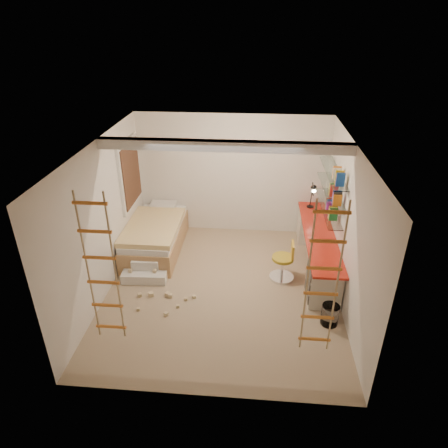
# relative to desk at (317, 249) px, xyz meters

# --- Properties ---
(floor) EXTENTS (4.50, 4.50, 0.00)m
(floor) POSITION_rel_desk_xyz_m (-1.72, -0.86, -0.40)
(floor) COLOR tan
(floor) RESTS_ON ground
(ceiling_beam) EXTENTS (4.00, 0.18, 0.16)m
(ceiling_beam) POSITION_rel_desk_xyz_m (-1.72, -0.56, 2.12)
(ceiling_beam) COLOR white
(ceiling_beam) RESTS_ON ceiling
(window_frame) EXTENTS (0.06, 1.15, 1.35)m
(window_frame) POSITION_rel_desk_xyz_m (-3.69, 0.64, 1.15)
(window_frame) COLOR white
(window_frame) RESTS_ON wall_left
(window_blind) EXTENTS (0.02, 1.00, 1.20)m
(window_blind) POSITION_rel_desk_xyz_m (-3.65, 0.64, 1.15)
(window_blind) COLOR #4C2D1E
(window_blind) RESTS_ON window_frame
(rope_ladder_left) EXTENTS (0.41, 0.04, 2.13)m
(rope_ladder_left) POSITION_rel_desk_xyz_m (-3.07, -2.61, 1.11)
(rope_ladder_left) COLOR orange
(rope_ladder_left) RESTS_ON ceiling
(rope_ladder_right) EXTENTS (0.41, 0.04, 2.13)m
(rope_ladder_right) POSITION_rel_desk_xyz_m (-0.37, -2.61, 1.11)
(rope_ladder_right) COLOR orange
(rope_ladder_right) RESTS_ON ceiling
(waste_bin) EXTENTS (0.27, 0.27, 0.34)m
(waste_bin) POSITION_rel_desk_xyz_m (0.03, -1.60, -0.23)
(waste_bin) COLOR white
(waste_bin) RESTS_ON floor
(desk) EXTENTS (0.56, 2.80, 0.75)m
(desk) POSITION_rel_desk_xyz_m (0.00, 0.00, 0.00)
(desk) COLOR red
(desk) RESTS_ON floor
(shelves) EXTENTS (0.25, 1.80, 0.71)m
(shelves) POSITION_rel_desk_xyz_m (0.15, 0.27, 1.10)
(shelves) COLOR white
(shelves) RESTS_ON wall_right
(bed) EXTENTS (1.02, 2.00, 0.69)m
(bed) POSITION_rel_desk_xyz_m (-3.20, 0.36, -0.07)
(bed) COLOR #AD7F51
(bed) RESTS_ON floor
(task_lamp) EXTENTS (0.14, 0.36, 0.57)m
(task_lamp) POSITION_rel_desk_xyz_m (-0.05, 0.96, 0.73)
(task_lamp) COLOR black
(task_lamp) RESTS_ON desk
(swivel_chair) EXTENTS (0.45, 0.45, 0.76)m
(swivel_chair) POSITION_rel_desk_xyz_m (-0.64, -0.44, -0.13)
(swivel_chair) COLOR #B19622
(swivel_chair) RESTS_ON floor
(play_platform) EXTENTS (0.84, 0.67, 0.36)m
(play_platform) POSITION_rel_desk_xyz_m (-3.17, -0.54, -0.26)
(play_platform) COLOR silver
(play_platform) RESTS_ON floor
(toy_blocks) EXTENTS (1.29, 1.26, 0.63)m
(toy_blocks) POSITION_rel_desk_xyz_m (-2.84, -1.00, -0.23)
(toy_blocks) COLOR #CCB284
(toy_blocks) RESTS_ON floor
(books) EXTENTS (0.14, 0.64, 0.92)m
(books) POSITION_rel_desk_xyz_m (0.15, 0.27, 1.17)
(books) COLOR #1E722D
(books) RESTS_ON shelves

